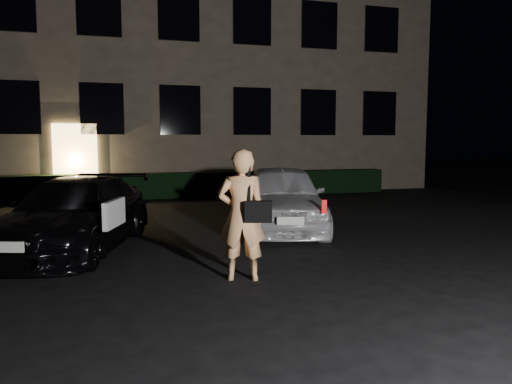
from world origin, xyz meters
name	(u,v)px	position (x,y,z in m)	size (l,w,h in m)	color
ground	(290,276)	(0.00, 0.00, 0.00)	(80.00, 80.00, 0.00)	black
building	(166,43)	(0.00, 14.99, 6.00)	(20.00, 8.11, 12.00)	brown
hedge	(183,185)	(0.00, 10.50, 0.42)	(15.00, 0.70, 0.85)	black
sedan	(75,215)	(-3.06, 2.68, 0.64)	(3.12, 4.78, 1.29)	black
hatch	(282,197)	(1.13, 3.54, 0.72)	(2.75, 4.53, 1.44)	silver
man	(242,215)	(-0.70, 0.05, 0.92)	(0.77, 0.62, 1.84)	#FFB371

